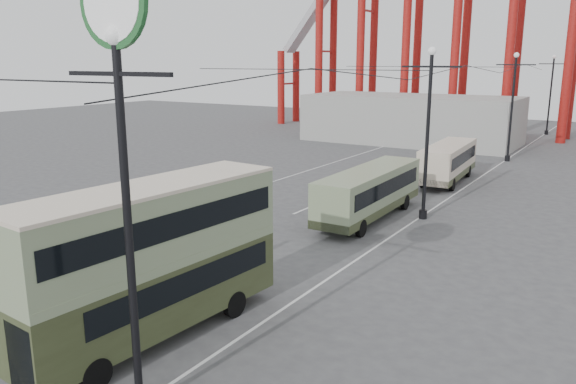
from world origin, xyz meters
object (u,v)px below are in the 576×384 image
Objects in this scene: lamp_post_near at (119,94)px; pedestrian at (245,241)px; single_decker_cream at (448,161)px; single_decker_green at (370,191)px; double_decker_bus at (152,254)px.

lamp_post_near reaches higher than pedestrian.
lamp_post_near is 32.16m from single_decker_cream.
single_decker_green is at bearing -129.80° from pedestrian.
single_decker_cream is at bearing -125.04° from pedestrian.
lamp_post_near is 13.27m from pedestrian.
single_decker_green is 12.12m from single_decker_cream.
double_decker_bus reaches higher than single_decker_green.
lamp_post_near is 20.53m from single_decker_green.
single_decker_cream is (0.67, 28.44, -1.22)m from double_decker_bus.
single_decker_cream is at bearing 85.83° from single_decker_green.
pedestrian is at bearing -100.67° from single_decker_cream.
pedestrian is at bearing 113.19° from lamp_post_near.
single_decker_green reaches higher than pedestrian.
single_decker_cream is (0.71, 12.10, -0.02)m from single_decker_green.
lamp_post_near is 6.44m from double_decker_bus.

